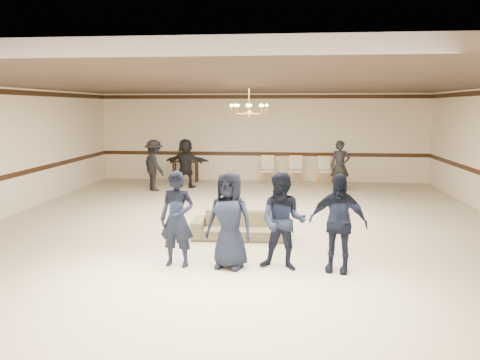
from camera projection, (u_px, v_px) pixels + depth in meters
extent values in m
cube|color=beige|center=(245.00, 228.00, 10.62)|extent=(12.00, 14.00, 0.01)
cube|color=#34241C|center=(245.00, 84.00, 10.13)|extent=(12.00, 14.00, 0.01)
cube|color=beige|center=(262.00, 138.00, 17.26)|extent=(12.00, 0.01, 3.20)
cube|color=beige|center=(162.00, 258.00, 3.49)|extent=(12.00, 0.01, 3.20)
cube|color=black|center=(262.00, 154.00, 17.33)|extent=(12.00, 0.02, 0.14)
cube|color=black|center=(262.00, 97.00, 17.01)|extent=(12.00, 0.02, 0.14)
imported|color=black|center=(177.00, 219.00, 8.01)|extent=(0.64, 0.46, 1.64)
imported|color=black|center=(229.00, 220.00, 7.92)|extent=(0.91, 0.71, 1.64)
imported|color=black|center=(283.00, 222.00, 7.83)|extent=(0.90, 0.76, 1.64)
imported|color=black|center=(338.00, 223.00, 7.74)|extent=(1.03, 0.63, 1.64)
imported|color=#6C6948|center=(239.00, 225.00, 9.80)|extent=(1.94, 0.79, 0.56)
imported|color=black|center=(154.00, 165.00, 15.31)|extent=(1.18, 1.21, 1.66)
imported|color=black|center=(186.00, 163.00, 15.91)|extent=(1.60, 0.72, 1.66)
imported|color=black|center=(340.00, 166.00, 15.02)|extent=(0.62, 0.42, 1.66)
cube|color=black|center=(186.00, 171.00, 17.22)|extent=(0.97, 0.48, 0.78)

